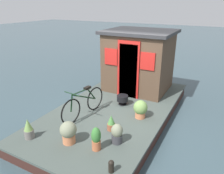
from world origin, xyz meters
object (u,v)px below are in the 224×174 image
(houseboat_cabin, at_px, (139,60))
(bicycle, at_px, (84,103))
(potted_plant_succulent, at_px, (96,139))
(potted_plant_fern, at_px, (140,109))
(potted_plant_lavender, at_px, (68,132))
(charcoal_grill, at_px, (123,99))
(mooring_bollard, at_px, (111,166))
(potted_plant_geranium, at_px, (117,133))
(potted_plant_mint, at_px, (111,123))
(potted_plant_thyme, at_px, (28,129))

(houseboat_cabin, bearing_deg, bicycle, 169.22)
(potted_plant_succulent, bearing_deg, potted_plant_fern, -10.45)
(potted_plant_lavender, distance_m, charcoal_grill, 2.26)
(potted_plant_fern, relative_size, mooring_bollard, 1.95)
(potted_plant_geranium, xyz_separation_m, mooring_bollard, (-0.83, -0.31, -0.09))
(potted_plant_fern, distance_m, mooring_bollard, 2.12)
(houseboat_cabin, xyz_separation_m, potted_plant_mint, (-2.84, -0.47, -0.83))
(houseboat_cabin, xyz_separation_m, mooring_bollard, (-4.05, -1.13, -0.88))
(bicycle, bearing_deg, charcoal_grill, -28.09)
(potted_plant_geranium, bearing_deg, potted_plant_succulent, 147.02)
(potted_plant_geranium, height_order, potted_plant_thyme, potted_plant_thyme)
(potted_plant_succulent, xyz_separation_m, potted_plant_mint, (0.79, 0.08, -0.07))
(mooring_bollard, bearing_deg, potted_plant_lavender, 74.57)
(potted_plant_mint, xyz_separation_m, charcoal_grill, (1.37, 0.36, 0.01))
(potted_plant_lavender, distance_m, potted_plant_fern, 2.01)
(houseboat_cabin, distance_m, potted_plant_geranium, 3.41)
(bicycle, relative_size, mooring_bollard, 6.47)
(potted_plant_lavender, relative_size, mooring_bollard, 2.03)
(potted_plant_geranium, xyz_separation_m, potted_plant_mint, (0.38, 0.35, -0.04))
(potted_plant_lavender, height_order, potted_plant_thyme, potted_plant_lavender)
(potted_plant_fern, bearing_deg, potted_plant_mint, 156.17)
(bicycle, bearing_deg, potted_plant_succulent, -135.24)
(bicycle, distance_m, potted_plant_geranium, 1.46)
(potted_plant_thyme, height_order, mooring_bollard, potted_plant_thyme)
(houseboat_cabin, distance_m, potted_plant_lavender, 3.79)
(potted_plant_succulent, relative_size, potted_plant_thyme, 1.08)
(potted_plant_fern, height_order, mooring_bollard, potted_plant_fern)
(houseboat_cabin, relative_size, potted_plant_fern, 4.56)
(charcoal_grill, bearing_deg, potted_plant_mint, -165.22)
(potted_plant_succulent, height_order, potted_plant_lavender, potted_plant_succulent)
(mooring_bollard, bearing_deg, potted_plant_succulent, 53.83)
(charcoal_grill, distance_m, mooring_bollard, 2.79)
(potted_plant_mint, bearing_deg, potted_plant_lavender, 147.22)
(potted_plant_lavender, relative_size, potted_plant_thyme, 1.06)
(potted_plant_succulent, xyz_separation_m, potted_plant_fern, (1.68, -0.31, -0.00))
(potted_plant_thyme, height_order, potted_plant_mint, potted_plant_thyme)
(potted_plant_succulent, distance_m, charcoal_grill, 2.21)
(houseboat_cabin, xyz_separation_m, bicycle, (-2.58, 0.49, -0.65))
(potted_plant_mint, relative_size, charcoal_grill, 1.16)
(potted_plant_mint, bearing_deg, houseboat_cabin, 9.37)
(potted_plant_fern, bearing_deg, charcoal_grill, 56.95)
(houseboat_cabin, xyz_separation_m, potted_plant_thyme, (-4.00, 0.99, -0.79))
(potted_plant_geranium, bearing_deg, charcoal_grill, 22.04)
(potted_plant_succulent, xyz_separation_m, potted_plant_thyme, (-0.37, 1.54, -0.03))
(bicycle, relative_size, potted_plant_lavender, 3.19)
(potted_plant_succulent, relative_size, potted_plant_mint, 1.32)
(houseboat_cabin, distance_m, bicycle, 2.71)
(bicycle, relative_size, potted_plant_thyme, 3.38)
(charcoal_grill, bearing_deg, bicycle, 151.91)
(bicycle, height_order, potted_plant_succulent, bicycle)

